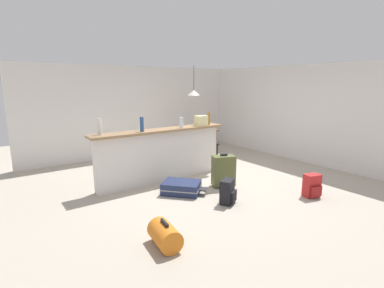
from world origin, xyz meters
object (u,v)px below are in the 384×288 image
(bottle_amber, at_px, (209,119))
(grocery_bag, at_px, (201,121))
(bottle_blue, at_px, (142,124))
(backpack_black, at_px, (228,192))
(duffel_bag_orange, at_px, (165,235))
(dining_chair_near_partition, at_px, (207,141))
(suitcase_flat_navy, at_px, (182,187))
(bottle_white, at_px, (100,127))
(bottle_clear, at_px, (181,123))
(suitcase_upright_olive, at_px, (223,170))
(pendant_lamp, at_px, (194,93))
(dining_table, at_px, (195,133))
(backpack_red, at_px, (312,186))

(bottle_amber, distance_m, grocery_bag, 0.22)
(bottle_blue, bearing_deg, backpack_black, -65.37)
(bottle_blue, relative_size, grocery_bag, 1.09)
(duffel_bag_orange, bearing_deg, dining_chair_near_partition, 44.69)
(grocery_bag, height_order, duffel_bag_orange, grocery_bag)
(bottle_blue, distance_m, suitcase_flat_navy, 1.44)
(bottle_blue, bearing_deg, bottle_white, 170.98)
(bottle_blue, height_order, bottle_clear, bottle_blue)
(backpack_black, xyz_separation_m, suitcase_upright_olive, (0.50, 0.67, 0.13))
(bottle_amber, xyz_separation_m, duffel_bag_orange, (-2.46, -2.19, -1.09))
(bottle_blue, bearing_deg, suitcase_flat_navy, -64.68)
(bottle_amber, relative_size, suitcase_flat_navy, 0.33)
(suitcase_upright_olive, bearing_deg, pendant_lamp, 67.33)
(dining_table, bearing_deg, bottle_white, -157.27)
(grocery_bag, xyz_separation_m, dining_table, (0.87, 1.43, -0.56))
(bottle_white, bearing_deg, dining_chair_near_partition, 13.54)
(backpack_black, bearing_deg, bottle_white, 130.84)
(suitcase_flat_navy, height_order, backpack_black, backpack_black)
(bottle_white, xyz_separation_m, bottle_blue, (0.78, -0.12, -0.01))
(grocery_bag, xyz_separation_m, pendant_lamp, (0.80, 1.39, 0.57))
(suitcase_upright_olive, distance_m, backpack_red, 1.64)
(grocery_bag, height_order, backpack_red, grocery_bag)
(bottle_amber, relative_size, pendant_lamp, 0.33)
(bottle_clear, xyz_separation_m, backpack_black, (-0.13, -1.61, -1.01))
(suitcase_upright_olive, bearing_deg, backpack_black, -126.55)
(dining_table, relative_size, suitcase_upright_olive, 1.64)
(grocery_bag, height_order, suitcase_upright_olive, grocery_bag)
(pendant_lamp, xyz_separation_m, backpack_black, (-1.49, -3.04, -1.57))
(bottle_clear, relative_size, backpack_black, 0.53)
(pendant_lamp, bearing_deg, bottle_clear, -133.58)
(dining_chair_near_partition, bearing_deg, suitcase_upright_olive, -119.40)
(backpack_black, height_order, duffel_bag_orange, backpack_black)
(bottle_blue, relative_size, backpack_black, 0.68)
(backpack_red, bearing_deg, suitcase_flat_navy, 140.08)
(duffel_bag_orange, bearing_deg, pendant_lamp, 49.62)
(backpack_black, bearing_deg, grocery_bag, 67.48)
(pendant_lamp, height_order, backpack_black, pendant_lamp)
(suitcase_upright_olive, bearing_deg, backpack_red, -54.88)
(bottle_white, xyz_separation_m, bottle_amber, (2.44, -0.13, -0.01))
(bottle_clear, xyz_separation_m, dining_chair_near_partition, (1.41, 0.91, -0.70))
(bottle_clear, xyz_separation_m, duffel_bag_orange, (-1.69, -2.15, -1.06))
(bottle_white, bearing_deg, duffel_bag_orange, -90.40)
(bottle_amber, relative_size, dining_table, 0.26)
(dining_chair_near_partition, relative_size, suitcase_flat_navy, 1.10)
(suitcase_flat_navy, height_order, duffel_bag_orange, duffel_bag_orange)
(bottle_clear, xyz_separation_m, grocery_bag, (0.55, 0.04, -0.00))
(bottle_amber, bearing_deg, dining_chair_near_partition, 53.67)
(dining_table, bearing_deg, suitcase_upright_olive, -113.75)
(grocery_bag, bearing_deg, dining_table, 58.58)
(bottle_white, relative_size, suitcase_upright_olive, 0.45)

